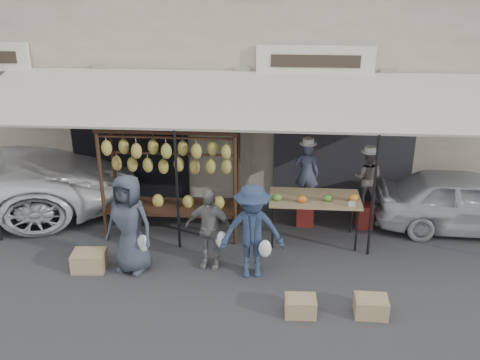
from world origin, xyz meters
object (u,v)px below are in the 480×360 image
(customer_left, at_px, (130,224))
(customer_mid, at_px, (209,229))
(customer_right, at_px, (252,232))
(vendor_right, at_px, (368,178))
(vendor_left, at_px, (307,173))
(crate_near_b, at_px, (371,306))
(crate_far, at_px, (89,261))
(produce_table, at_px, (315,200))
(crate_near_a, at_px, (300,306))
(banana_rack, at_px, (170,159))
(sedan, at_px, (467,201))

(customer_left, bearing_deg, customer_mid, 25.79)
(customer_mid, xyz_separation_m, customer_right, (0.76, -0.25, 0.11))
(vendor_right, bearing_deg, customer_right, 56.36)
(vendor_left, distance_m, crate_near_b, 3.29)
(vendor_left, xyz_separation_m, crate_far, (-3.80, -2.06, -0.96))
(produce_table, distance_m, crate_near_a, 2.50)
(customer_mid, bearing_deg, produce_table, 38.16)
(banana_rack, bearing_deg, crate_near_a, -45.39)
(vendor_right, distance_m, crate_far, 5.47)
(customer_right, distance_m, crate_near_a, 1.49)
(banana_rack, distance_m, crate_near_b, 4.47)
(banana_rack, relative_size, vendor_right, 2.27)
(vendor_left, height_order, vendor_right, vendor_left)
(produce_table, bearing_deg, vendor_right, 32.74)
(banana_rack, relative_size, customer_left, 1.48)
(customer_right, relative_size, crate_near_b, 3.37)
(vendor_right, relative_size, crate_far, 2.06)
(banana_rack, xyz_separation_m, vendor_right, (3.79, 0.60, -0.51))
(crate_far, bearing_deg, vendor_right, 22.25)
(vendor_left, relative_size, crate_near_b, 2.61)
(crate_near_b, height_order, crate_far, crate_far)
(crate_near_b, relative_size, sedan, 0.14)
(vendor_right, distance_m, crate_near_b, 3.15)
(vendor_left, height_order, crate_near_a, vendor_left)
(vendor_left, height_order, customer_right, vendor_left)
(banana_rack, bearing_deg, customer_right, -40.94)
(crate_near_b, bearing_deg, customer_left, 165.67)
(sedan, bearing_deg, crate_near_a, 135.09)
(produce_table, distance_m, customer_left, 3.44)
(crate_near_a, bearing_deg, customer_right, 127.32)
(produce_table, bearing_deg, banana_rack, 178.23)
(vendor_right, height_order, customer_left, customer_left)
(crate_near_a, bearing_deg, vendor_right, 66.07)
(crate_near_b, height_order, sedan, sedan)
(produce_table, distance_m, customer_mid, 2.15)
(banana_rack, bearing_deg, vendor_left, 13.35)
(customer_mid, height_order, sedan, customer_mid)
(produce_table, height_order, customer_right, customer_right)
(produce_table, relative_size, customer_mid, 1.17)
(banana_rack, relative_size, produce_table, 1.53)
(vendor_right, xyz_separation_m, sedan, (1.99, 0.05, -0.46))
(customer_right, height_order, sedan, customer_right)
(crate_near_a, bearing_deg, customer_left, 159.60)
(customer_mid, bearing_deg, banana_rack, 135.03)
(vendor_right, bearing_deg, vendor_left, 12.40)
(banana_rack, xyz_separation_m, customer_right, (1.63, -1.41, -0.74))
(banana_rack, relative_size, sedan, 0.73)
(crate_near_a, bearing_deg, customer_mid, 140.08)
(vendor_right, height_order, sedan, vendor_right)
(crate_far, bearing_deg, crate_near_b, -11.44)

